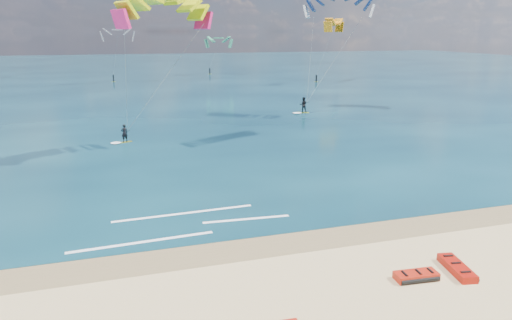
{
  "coord_description": "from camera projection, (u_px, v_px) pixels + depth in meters",
  "views": [
    {
      "loc": [
        -2.99,
        -16.13,
        9.99
      ],
      "look_at": [
        4.1,
        8.0,
        2.88
      ],
      "focal_mm": 32.0,
      "sensor_mm": 36.0,
      "label": 1
    }
  ],
  "objects": [
    {
      "name": "kitesurfer_far",
      "position": [
        323.0,
        43.0,
        54.79
      ],
      "size": [
        10.22,
        5.92,
        15.53
      ],
      "rotation": [
        0.0,
        0.0,
        -0.42
      ],
      "color": "#B1C71D",
      "rests_on": "sea"
    },
    {
      "name": "kitesurfer_main",
      "position": [
        144.0,
        65.0,
        38.52
      ],
      "size": [
        10.77,
        8.08,
        14.1
      ],
      "rotation": [
        0.0,
        0.0,
        0.35
      ],
      "color": "#BAC016",
      "rests_on": "sea"
    },
    {
      "name": "distant_kites",
      "position": [
        114.0,
        55.0,
        88.25
      ],
      "size": [
        78.23,
        33.58,
        12.55
      ],
      "color": "gray",
      "rests_on": "ground"
    },
    {
      "name": "packed_kite_mid",
      "position": [
        416.0,
        279.0,
        19.06
      ],
      "size": [
        2.07,
        1.16,
        0.37
      ],
      "primitive_type": null,
      "rotation": [
        0.0,
        0.0,
        -0.08
      ],
      "color": "red",
      "rests_on": "ground"
    },
    {
      "name": "wet_sand_strip",
      "position": [
        202.0,
        254.0,
        21.19
      ],
      "size": [
        320.0,
        2.4,
        0.01
      ],
      "primitive_type": "cube",
      "color": "brown",
      "rests_on": "ground"
    },
    {
      "name": "shoreline_foam",
      "position": [
        186.0,
        224.0,
        24.4
      ],
      "size": [
        11.59,
        3.67,
        0.01
      ],
      "color": "white",
      "rests_on": "ground"
    },
    {
      "name": "sea",
      "position": [
        133.0,
        73.0,
        114.44
      ],
      "size": [
        320.0,
        200.0,
        0.04
      ],
      "primitive_type": "cube",
      "color": "#08222F",
      "rests_on": "ground"
    },
    {
      "name": "ground",
      "position": [
        149.0,
        117.0,
        55.35
      ],
      "size": [
        320.0,
        320.0,
        0.0
      ],
      "primitive_type": "plane",
      "color": "tan",
      "rests_on": "ground"
    },
    {
      "name": "packed_kite_right",
      "position": [
        456.0,
        271.0,
        19.69
      ],
      "size": [
        1.44,
        2.52,
        0.38
      ],
      "primitive_type": null,
      "rotation": [
        0.0,
        0.0,
        1.39
      ],
      "color": "#A91207",
      "rests_on": "ground"
    }
  ]
}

